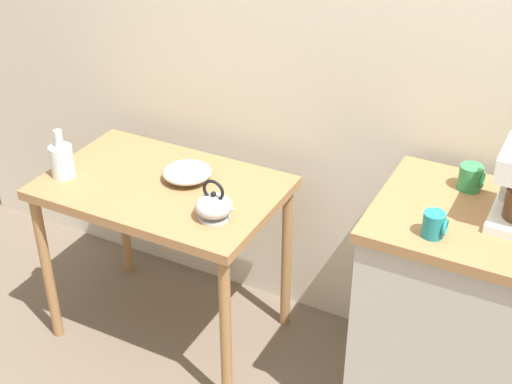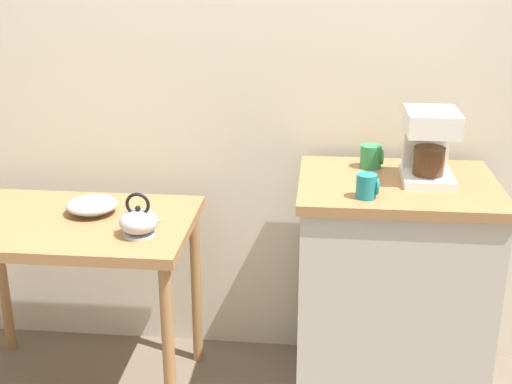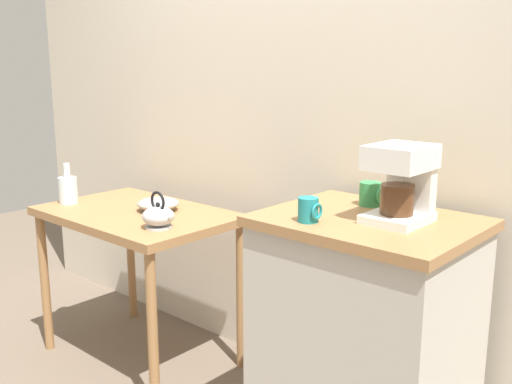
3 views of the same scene
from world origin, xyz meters
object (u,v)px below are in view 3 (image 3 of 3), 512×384
Objects in this scene: bowl_stoneware at (158,204)px; coffee_maker at (403,180)px; teakettle at (159,216)px; mug_tall_green at (371,194)px; mug_dark_teal at (309,210)px; glass_carafe_vase at (68,189)px.

bowl_stoneware is 1.28m from coffee_maker.
mug_tall_green is at bearing 22.67° from teakettle.
bowl_stoneware is at bearing 169.73° from mug_dark_teal.
mug_tall_green reaches higher than glass_carafe_vase.
mug_tall_green is (1.51, 0.35, 0.14)m from glass_carafe_vase.
mug_dark_teal is (0.79, 0.00, 0.16)m from teakettle.
bowl_stoneware is 1.05m from mug_dark_teal.
glass_carafe_vase is (-0.69, -0.01, 0.02)m from teakettle.
teakettle is 0.80m from mug_dark_teal.
mug_dark_teal is (1.02, -0.19, 0.18)m from bowl_stoneware.
bowl_stoneware is 0.76× the size of coffee_maker.
mug_tall_green reaches higher than teakettle.
mug_dark_teal is at bearing -136.04° from coffee_maker.
bowl_stoneware is 2.24× the size of mug_tall_green.
glass_carafe_vase is 1.74m from coffee_maker.
mug_dark_teal reaches higher than bowl_stoneware.
coffee_maker is 3.13× the size of mug_dark_teal.
mug_tall_green reaches higher than mug_dark_teal.
coffee_maker is at bearing 1.41° from bowl_stoneware.
mug_dark_teal is at bearing -95.70° from mug_tall_green.
coffee_maker is (1.01, 0.22, 0.26)m from teakettle.
glass_carafe_vase is at bearing -172.29° from coffee_maker.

